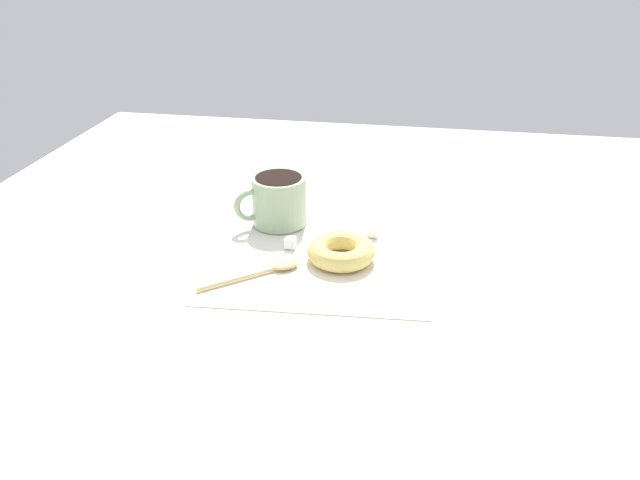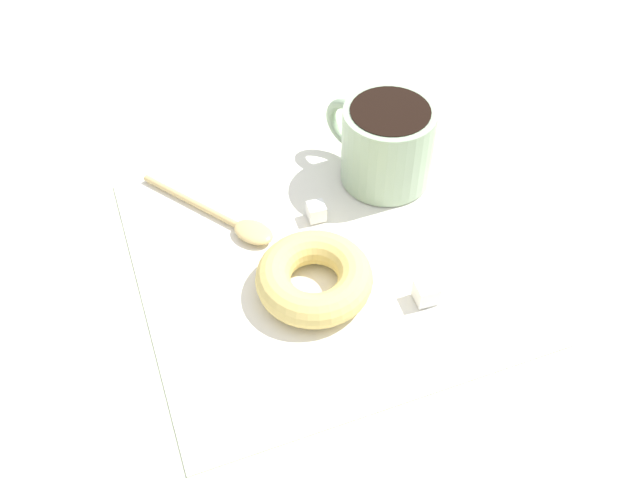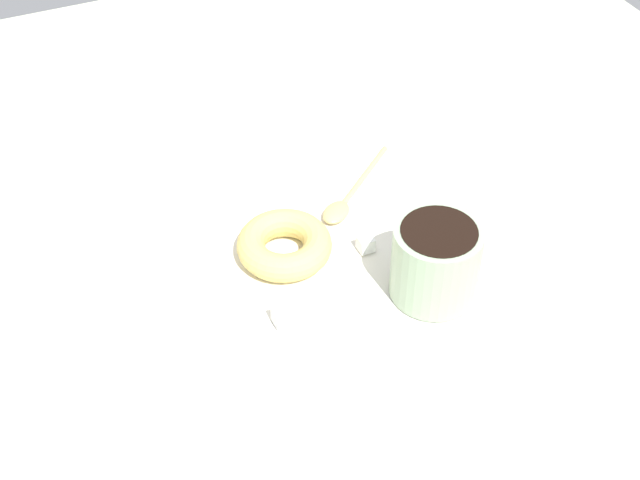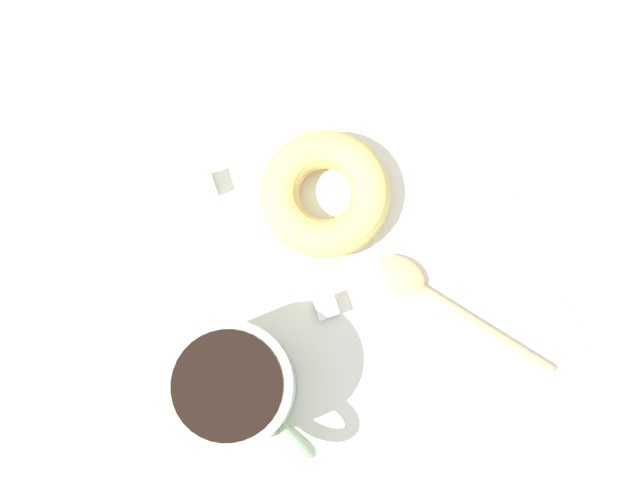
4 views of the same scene
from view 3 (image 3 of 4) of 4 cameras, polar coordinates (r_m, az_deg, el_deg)
ground_plane at (r=84.63cm, az=-0.40°, el=-2.25°), size 120.00×120.00×2.00cm
napkin at (r=84.77cm, az=-0.00°, el=-1.07°), size 30.45×30.45×0.30cm
coffee_cup at (r=79.53cm, az=7.49°, el=-1.22°), size 8.00×10.01×7.32cm
donut at (r=83.83cm, az=-2.30°, el=-0.31°), size 9.02×9.02×2.71cm
spoon at (r=90.05cm, az=1.60°, el=2.51°), size 9.96×11.69×0.90cm
sugar_cube at (r=78.17cm, az=-2.39°, el=-4.88°), size 1.67×1.67×1.67cm
sugar_cube_extra at (r=84.90cm, az=2.95°, el=-0.25°), size 1.45×1.45×1.45cm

